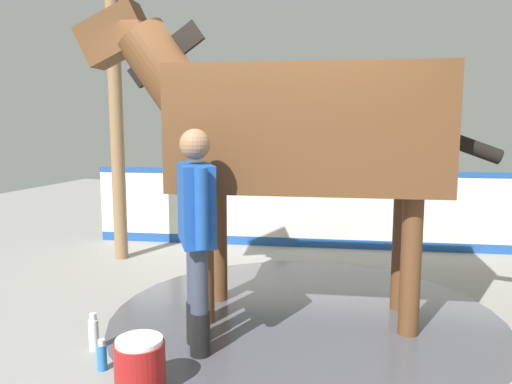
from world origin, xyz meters
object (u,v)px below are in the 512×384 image
at_px(horse, 295,129).
at_px(handler, 196,226).
at_px(wash_bucket, 140,366).
at_px(bottle_spray, 102,356).
at_px(bottle_shampoo, 94,333).

distance_m(horse, handler, 1.21).
bearing_deg(horse, wash_bucket, 58.77).
height_order(horse, wash_bucket, horse).
bearing_deg(handler, bottle_spray, -166.34).
height_order(horse, bottle_spray, horse).
xyz_separation_m(handler, bottle_spray, (-0.50, 0.49, -0.83)).
bearing_deg(wash_bucket, horse, -21.49).
distance_m(handler, bottle_spray, 1.09).
bearing_deg(horse, handler, 49.99).
relative_size(horse, bottle_spray, 16.05).
distance_m(bottle_shampoo, bottle_spray, 0.35).
xyz_separation_m(wash_bucket, bottle_shampoo, (0.41, 0.63, -0.04)).
bearing_deg(bottle_shampoo, handler, -70.84).
height_order(horse, bottle_shampoo, horse).
relative_size(handler, bottle_spray, 7.48).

